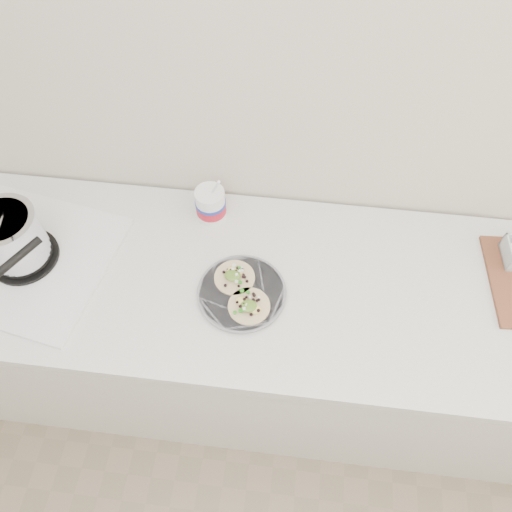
# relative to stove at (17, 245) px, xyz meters

# --- Properties ---
(counter) EXTENTS (2.44, 0.66, 0.90)m
(counter) POSITION_rel_stove_xyz_m (0.72, 0.03, -0.53)
(counter) COLOR silver
(counter) RESTS_ON ground
(stove) EXTENTS (0.58, 0.55, 0.24)m
(stove) POSITION_rel_stove_xyz_m (0.00, 0.00, 0.00)
(stove) COLOR silver
(stove) RESTS_ON counter
(taco_plate) EXTENTS (0.26, 0.26, 0.04)m
(taco_plate) POSITION_rel_stove_xyz_m (0.67, -0.04, -0.06)
(taco_plate) COLOR slate
(taco_plate) RESTS_ON counter
(tub) EXTENTS (0.10, 0.10, 0.22)m
(tub) POSITION_rel_stove_xyz_m (0.54, 0.24, -0.01)
(tub) COLOR white
(tub) RESTS_ON counter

